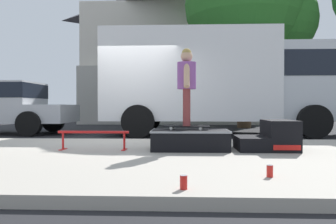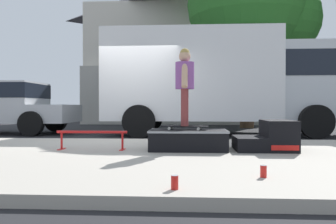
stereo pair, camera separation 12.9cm
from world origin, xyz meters
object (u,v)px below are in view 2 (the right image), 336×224
(skate_box, at_px, (188,139))
(soda_can, at_px, (263,171))
(grind_rail, at_px, (92,136))
(skater_kid, at_px, (185,80))
(street_tree_main, at_px, (254,8))
(skateboard, at_px, (185,126))
(box_truck, at_px, (223,78))
(kicker_ramp, at_px, (269,138))
(soda_can_b, at_px, (175,182))

(skate_box, height_order, soda_can, skate_box)
(grind_rail, bearing_deg, soda_can, -41.83)
(soda_can, bearing_deg, skate_box, 109.06)
(skater_kid, bearing_deg, street_tree_main, 71.82)
(skateboard, bearing_deg, skater_kid, 0.00)
(box_truck, distance_m, street_tree_main, 4.93)
(skateboard, height_order, soda_can, skateboard)
(kicker_ramp, relative_size, soda_can_b, 7.63)
(soda_can_b, bearing_deg, box_truck, 81.35)
(skater_kid, distance_m, street_tree_main, 9.20)
(skateboard, bearing_deg, grind_rail, -175.38)
(soda_can, xyz_separation_m, box_truck, (0.24, 6.87, 1.52))
(skateboard, bearing_deg, box_truck, 76.71)
(grind_rail, xyz_separation_m, skater_kid, (1.57, 0.13, 0.95))
(skater_kid, relative_size, box_truck, 0.19)
(skateboard, distance_m, soda_can_b, 2.88)
(kicker_ramp, distance_m, skater_kid, 1.71)
(skateboard, height_order, soda_can_b, skateboard)
(kicker_ramp, relative_size, grind_rail, 0.80)
(skateboard, xyz_separation_m, skater_kid, (0.00, 0.00, 0.79))
(street_tree_main, bearing_deg, soda_can, -99.93)
(soda_can_b, bearing_deg, street_tree_main, 76.12)
(kicker_ramp, xyz_separation_m, skateboard, (-1.41, 0.03, 0.18))
(soda_can, distance_m, box_truck, 7.04)
(skater_kid, relative_size, soda_can, 10.45)
(box_truck, relative_size, street_tree_main, 0.94)
(grind_rail, distance_m, soda_can, 3.24)
(street_tree_main, bearing_deg, grind_rail, -117.23)
(skateboard, bearing_deg, skate_box, -25.76)
(kicker_ramp, distance_m, skateboard, 1.42)
(grind_rail, bearing_deg, box_truck, 60.60)
(skate_box, xyz_separation_m, grind_rail, (-1.63, -0.10, 0.05))
(grind_rail, distance_m, box_truck, 5.57)
(soda_can, bearing_deg, soda_can_b, -147.24)
(grind_rail, height_order, street_tree_main, street_tree_main)
(kicker_ramp, height_order, soda_can_b, kicker_ramp)
(kicker_ramp, bearing_deg, grind_rail, -178.13)
(skater_kid, xyz_separation_m, soda_can_b, (-0.05, -2.86, -1.11))
(skate_box, xyz_separation_m, soda_can_b, (-0.11, -2.83, -0.12))
(kicker_ramp, relative_size, skater_kid, 0.73)
(kicker_ramp, bearing_deg, street_tree_main, 81.26)
(kicker_ramp, xyz_separation_m, box_truck, (-0.33, 4.61, 1.37))
(skate_box, xyz_separation_m, skateboard, (-0.06, 0.03, 0.21))
(soda_can_b, bearing_deg, soda_can, 32.76)
(skateboard, distance_m, skater_kid, 0.79)
(grind_rail, bearing_deg, skater_kid, 4.62)
(skater_kid, distance_m, soda_can_b, 3.07)
(skater_kid, relative_size, soda_can_b, 10.45)
(grind_rail, xyz_separation_m, box_truck, (2.66, 4.71, 1.35))
(skater_kid, bearing_deg, soda_can_b, -90.98)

